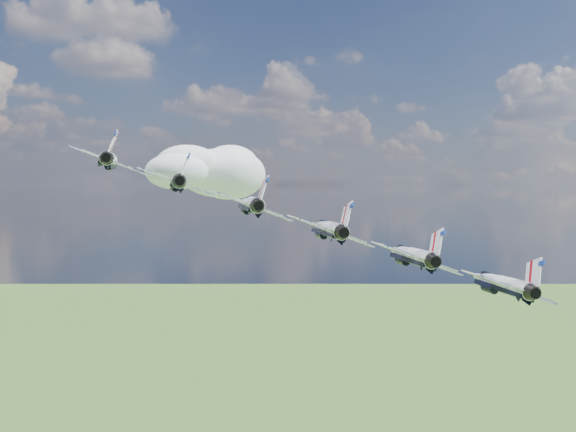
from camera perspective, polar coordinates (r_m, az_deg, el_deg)
name	(u,v)px	position (r m, az deg, el deg)	size (l,w,h in m)	color
cloud_far	(204,168)	(281.63, -7.47, 4.25)	(55.26, 43.42, 21.71)	white
jet_0	(110,160)	(96.37, -15.50, 4.83)	(10.77, 15.94, 4.76)	white
jet_1	(178,181)	(91.04, -9.75, 3.07)	(10.77, 15.94, 4.76)	white
jet_2	(250,204)	(86.82, -3.39, 1.07)	(10.77, 15.94, 4.76)	white
jet_3	(327,228)	(83.88, 3.51, -1.11)	(10.77, 15.94, 4.76)	white
jet_4	(410,255)	(82.37, 10.80, -3.39)	(10.77, 15.94, 4.76)	silver
jet_5	(499,283)	(82.35, 18.25, -5.66)	(10.77, 15.94, 4.76)	silver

